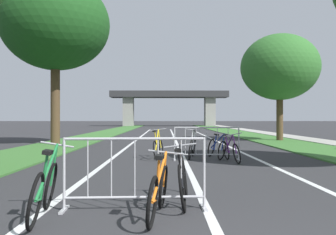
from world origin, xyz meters
The scene contains 18 objects.
grass_verge_left centered at (-5.70, 27.94, 0.03)m, with size 2.86×68.31×0.05m, color #386B2D.
grass_verge_right centered at (5.70, 27.94, 0.03)m, with size 2.86×68.31×0.05m, color #386B2D.
sidewalk_path_right centered at (7.96, 27.94, 0.04)m, with size 1.65×68.31×0.08m, color #9E9B93.
lane_stripe_center centered at (0.00, 19.76, 0.00)m, with size 0.14×39.52×0.01m, color silver.
lane_stripe_right_lane centered at (2.35, 19.76, 0.00)m, with size 0.14×39.52×0.01m, color silver.
lane_stripe_left_lane centered at (-2.35, 19.76, 0.00)m, with size 0.14×39.52×0.01m, color silver.
overpass_bridge centered at (0.00, 56.45, 4.18)m, with size 18.79×3.76×5.62m.
tree_left_oak_near centered at (-6.03, 16.02, 5.93)m, with size 5.32×5.32×8.21m.
tree_right_oak_mid centered at (6.00, 18.99, 4.25)m, with size 4.47×4.47×6.17m.
crowd_barrier_nearest centered at (-1.05, 3.48, 0.51)m, with size 2.10×0.53×1.05m.
crowd_barrier_second centered at (0.70, 9.58, 0.51)m, with size 2.09×0.45×1.05m.
bicycle_black_0 centered at (-0.33, 3.85, 0.38)m, with size 0.55×1.73×0.91m.
bicycle_white_1 centered at (0.30, 10.17, 0.37)m, with size 0.45×1.73×0.99m.
bicycle_yellow_2 centered at (-0.84, 10.04, 0.37)m, with size 0.53×1.61×0.98m.
bicycle_orange_3 centered at (-0.69, 3.05, 0.36)m, with size 0.52×1.66×0.87m.
bicycle_blue_4 centered at (1.08, 10.11, 0.35)m, with size 0.70×1.69×0.90m.
bicycle_purple_5 centered at (1.37, 9.13, 0.35)m, with size 0.55×1.70×0.91m.
bicycle_green_6 centered at (-2.20, 3.00, 0.39)m, with size 0.47×1.67×1.00m.
Camera 1 is at (-0.60, -1.75, 1.33)m, focal length 38.56 mm.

